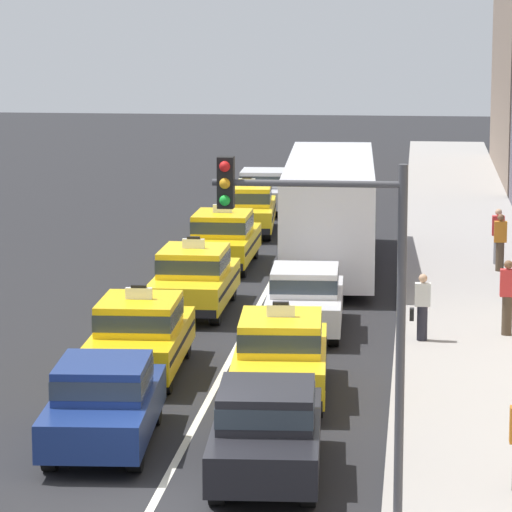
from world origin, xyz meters
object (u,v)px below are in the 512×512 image
at_px(taxi_left_second, 140,334).
at_px(pedestrian_near_crosswalk, 498,236).
at_px(traffic_light_pole, 336,277).
at_px(sedan_left_sixth, 263,189).
at_px(pedestrian_trailing, 422,307).
at_px(taxi_left_third, 194,278).
at_px(sedan_right_nearest, 267,428).
at_px(sedan_left_nearest, 104,401).
at_px(sedan_right_third, 305,297).
at_px(taxi_left_fourth, 223,238).
at_px(pedestrian_far_corner, 507,297).
at_px(taxi_left_fifth, 247,208).
at_px(bus_right_fourth, 330,208).
at_px(pedestrian_mid_block, 500,242).
at_px(taxi_right_second, 281,354).

xyz_separation_m(taxi_left_second, pedestrian_near_crosswalk, (8.15, 13.50, 0.11)).
bearing_deg(taxi_left_second, traffic_light_pole, -62.00).
bearing_deg(sedan_left_sixth, pedestrian_trailing, -74.57).
relative_size(taxi_left_third, sedan_right_nearest, 1.04).
bearing_deg(taxi_left_second, sedan_left_nearest, -86.47).
distance_m(sedan_left_sixth, sedan_right_third, 20.45).
height_order(taxi_left_fourth, pedestrian_far_corner, taxi_left_fourth).
relative_size(taxi_left_second, taxi_left_fifth, 0.99).
bearing_deg(bus_right_fourth, sedan_left_nearest, -99.08).
bearing_deg(taxi_left_third, pedestrian_mid_block, 36.35).
distance_m(taxi_left_third, traffic_light_pole, 16.05).
height_order(taxi_left_fifth, pedestrian_trailing, taxi_left_fifth).
bearing_deg(taxi_left_second, taxi_left_fourth, 89.71).
bearing_deg(sedan_right_nearest, pedestrian_trailing, 75.39).
bearing_deg(sedan_right_third, taxi_left_second, -125.20).
height_order(sedan_left_nearest, sedan_right_nearest, same).
height_order(taxi_left_second, bus_right_fourth, bus_right_fourth).
relative_size(taxi_left_second, taxi_left_third, 1.01).
bearing_deg(bus_right_fourth, taxi_left_fifth, 116.74).
distance_m(sedan_left_nearest, pedestrian_near_crosswalk, 20.23).
bearing_deg(taxi_left_fourth, taxi_left_second, -90.29).
relative_size(taxi_left_fifth, sedan_right_nearest, 1.06).
distance_m(taxi_left_third, pedestrian_mid_block, 9.91).
height_order(taxi_left_fifth, sedan_right_third, taxi_left_fifth).
xyz_separation_m(taxi_left_fourth, traffic_light_pole, (4.54, -21.52, 2.94)).
relative_size(pedestrian_near_crosswalk, pedestrian_mid_block, 1.00).
xyz_separation_m(bus_right_fourth, pedestrian_far_corner, (4.67, -8.98, -0.77)).
bearing_deg(sedan_right_nearest, bus_right_fourth, 90.41).
distance_m(bus_right_fourth, traffic_light_pole, 21.80).
xyz_separation_m(taxi_left_second, taxi_left_fourth, (0.07, 12.87, 0.00)).
bearing_deg(taxi_left_third, taxi_left_fifth, 90.60).
bearing_deg(pedestrian_near_crosswalk, pedestrian_trailing, -102.27).
bearing_deg(taxi_left_third, sedan_right_third, -34.27).
distance_m(sedan_right_third, pedestrian_trailing, 3.02).
bearing_deg(taxi_left_fifth, pedestrian_trailing, -69.89).
bearing_deg(sedan_right_nearest, taxi_left_fourth, 99.63).
bearing_deg(sedan_right_nearest, taxi_right_second, 92.70).
relative_size(sedan_right_third, pedestrian_near_crosswalk, 2.65).
xyz_separation_m(sedan_left_nearest, taxi_left_fourth, (-0.25, 18.02, 0.03)).
height_order(taxi_left_second, pedestrian_far_corner, taxi_left_second).
distance_m(sedan_left_nearest, taxi_right_second, 4.66).
xyz_separation_m(sedan_left_sixth, sedan_right_nearest, (3.35, -31.22, 0.00)).
bearing_deg(bus_right_fourth, pedestrian_trailing, -74.51).
distance_m(sedan_right_third, traffic_light_pole, 13.53).
distance_m(taxi_left_second, pedestrian_trailing, 6.76).
bearing_deg(taxi_left_second, sedan_right_third, 54.80).
bearing_deg(pedestrian_mid_block, traffic_light_pole, -99.59).
height_order(taxi_right_second, bus_right_fourth, bus_right_fourth).
xyz_separation_m(sedan_right_nearest, taxi_right_second, (-0.24, 5.12, 0.03)).
xyz_separation_m(sedan_left_sixth, pedestrian_near_crosswalk, (8.13, -11.16, 0.14)).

